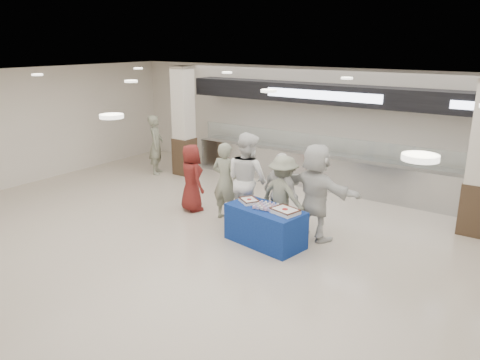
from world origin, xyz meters
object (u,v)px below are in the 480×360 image
Objects in this scene: display_table at (265,226)px; chef_tall at (247,180)px; chef_short at (281,193)px; soldier_a at (225,181)px; soldier_bg at (156,145)px; civilian_white at (316,192)px; civilian_maroon at (192,178)px; soldier_b at (283,195)px; sheet_cake_right at (285,211)px; cupcake_tray at (266,206)px; sheet_cake_left at (249,200)px.

display_table is 1.26m from chef_tall.
display_table is at bearing 114.22° from chef_short.
soldier_bg is (-3.98, 1.86, 0.00)m from soldier_a.
chef_short is at bearing 21.25° from civilian_white.
soldier_b is (2.47, 0.00, 0.04)m from civilian_maroon.
civilian_white reaches higher than soldier_bg.
civilian_white is at bearing -158.77° from chef_tall.
soldier_b is at bearing 122.67° from sheet_cake_right.
sheet_cake_right is at bearing -4.89° from cupcake_tray.
sheet_cake_left is at bearing -147.97° from soldier_bg.
chef_tall reaches higher than soldier_b.
cupcake_tray is 0.26× the size of soldier_a.
soldier_a is at bearing 11.35° from soldier_b.
soldier_b reaches higher than sheet_cake_left.
soldier_bg is (-5.39, 1.81, 0.03)m from chef_short.
civilian_maroon is 0.81× the size of civilian_white.
soldier_b is at bearing 168.34° from chef_short.
civilian_white reaches higher than cupcake_tray.
civilian_maroon is (-2.00, 0.55, 0.01)m from sheet_cake_left.
civilian_maroon reaches higher than cupcake_tray.
chef_tall is at bearing 143.96° from cupcake_tray.
sheet_cake_left is at bearing 178.22° from display_table.
sheet_cake_right is at bearing -169.82° from civilian_maroon.
civilian_maroon is 3.13m from civilian_white.
civilian_maroon is 2.40m from chef_short.
sheet_cake_left is at bearing 169.54° from cupcake_tray.
cupcake_tray is at bearing -10.46° from sheet_cake_left.
civilian_maroon is 0.90× the size of soldier_bg.
soldier_a reaches higher than sheet_cake_right.
chef_tall is at bearing 11.35° from soldier_b.
civilian_white is (0.67, 0.80, 0.21)m from cupcake_tray.
chef_tall is (-0.87, 0.64, 0.65)m from display_table.
soldier_b reaches higher than civilian_maroon.
soldier_bg is at bearing 155.41° from cupcake_tray.
soldier_a is 1.48m from soldier_b.
sheet_cake_left is 0.72m from chef_short.
sheet_cake_left is 0.91m from sheet_cake_right.
sheet_cake_left is at bearing 44.66° from civilian_white.
civilian_white is 1.12× the size of soldier_bg.
cupcake_tray is 2.53m from civilian_maroon.
civilian_white is at bearing 179.82° from soldier_a.
display_table is 0.90× the size of chef_short.
soldier_b is (1.48, 0.00, -0.04)m from soldier_a.
cupcake_tray is (0.45, -0.08, -0.01)m from sheet_cake_left.
sheet_cake_left is 5.55m from soldier_bg.
sheet_cake_right is at bearing 144.75° from chef_short.
cupcake_tray is at bearing 62.06° from civilian_white.
cupcake_tray is 0.26× the size of soldier_bg.
soldier_a is 4.40m from soldier_bg.
display_table is at bearing 99.44° from soldier_b.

